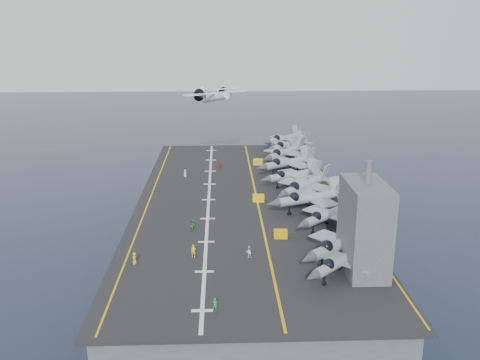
{
  "coord_description": "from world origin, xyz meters",
  "views": [
    {
      "loc": [
        -3.73,
        -94.48,
        42.01
      ],
      "look_at": [
        0.0,
        4.0,
        13.0
      ],
      "focal_mm": 40.0,
      "sensor_mm": 36.0,
      "label": 1
    }
  ],
  "objects_px": {
    "transport_plane": "(215,97)",
    "fighter_jet_0": "(341,260)",
    "island_superstructure": "(365,216)",
    "tow_cart_a": "(281,234)"
  },
  "relations": [
    {
      "from": "island_superstructure",
      "to": "fighter_jet_0",
      "type": "xyz_separation_m",
      "value": [
        -3.27,
        -1.86,
        -5.26
      ]
    },
    {
      "from": "island_superstructure",
      "to": "tow_cart_a",
      "type": "relative_size",
      "value": 7.05
    },
    {
      "from": "transport_plane",
      "to": "fighter_jet_0",
      "type": "bearing_deg",
      "value": -79.26
    },
    {
      "from": "fighter_jet_0",
      "to": "transport_plane",
      "type": "bearing_deg",
      "value": 100.74
    },
    {
      "from": "tow_cart_a",
      "to": "fighter_jet_0",
      "type": "bearing_deg",
      "value": -64.08
    },
    {
      "from": "island_superstructure",
      "to": "fighter_jet_0",
      "type": "relative_size",
      "value": 0.98
    },
    {
      "from": "island_superstructure",
      "to": "transport_plane",
      "type": "xyz_separation_m",
      "value": [
        -19.98,
        86.2,
        4.05
      ]
    },
    {
      "from": "tow_cart_a",
      "to": "transport_plane",
      "type": "xyz_separation_m",
      "value": [
        -10.33,
        74.93,
        10.94
      ]
    },
    {
      "from": "fighter_jet_0",
      "to": "tow_cart_a",
      "type": "xyz_separation_m",
      "value": [
        -6.38,
        13.12,
        -1.62
      ]
    },
    {
      "from": "fighter_jet_0",
      "to": "tow_cart_a",
      "type": "height_order",
      "value": "fighter_jet_0"
    }
  ]
}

